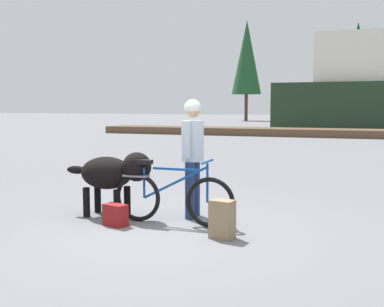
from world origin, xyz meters
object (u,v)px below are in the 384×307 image
object	(u,v)px
bicycle	(172,197)
handbag_pannier	(115,215)
person_cyclist	(193,147)
backpack	(222,219)
dog	(113,173)

from	to	relation	value
bicycle	handbag_pannier	bearing A→B (deg)	-153.46
person_cyclist	backpack	bearing A→B (deg)	-51.43
person_cyclist	dog	bearing A→B (deg)	-162.26
dog	bicycle	bearing A→B (deg)	-7.28
person_cyclist	handbag_pannier	world-z (taller)	person_cyclist
bicycle	backpack	bearing A→B (deg)	-26.42
backpack	person_cyclist	bearing A→B (deg)	128.57
dog	handbag_pannier	world-z (taller)	dog
handbag_pannier	person_cyclist	bearing A→B (deg)	45.24
bicycle	person_cyclist	size ratio (longest dim) A/B	1.02
person_cyclist	backpack	xyz separation A→B (m)	(0.71, -0.89, -0.79)
dog	backpack	distance (m)	1.92
person_cyclist	dog	xyz separation A→B (m)	(-1.09, -0.35, -0.38)
person_cyclist	dog	world-z (taller)	person_cyclist
backpack	bicycle	bearing A→B (deg)	153.58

